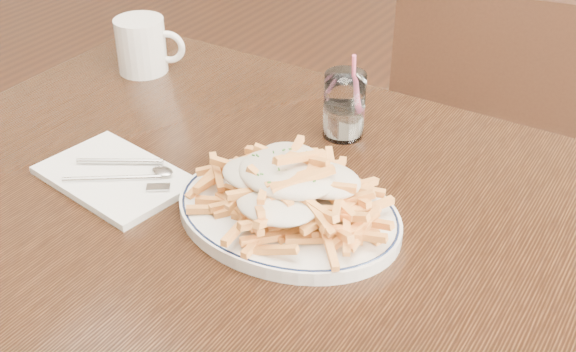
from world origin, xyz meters
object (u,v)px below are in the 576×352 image
Objects in this scene: table at (278,250)px; fries_plate at (288,213)px; chair_far at (480,135)px; coffee_mug at (143,45)px; loaded_fries at (288,182)px; water_glass at (344,109)px.

fries_plate reaches higher than table.
chair_far reaches higher than coffee_mug.
coffee_mug is at bearing 151.68° from fries_plate.
loaded_fries is at bearing -91.43° from chair_far.
table is at bearing 144.57° from fries_plate.
chair_far is 0.66m from water_glass.
table is 0.25m from water_glass.
fries_plate is (0.03, -0.02, 0.09)m from table.
chair_far is 2.54× the size of fries_plate.
water_glass reaches higher than chair_far.
loaded_fries is at bearing -35.43° from table.
water_glass is (-0.07, -0.57, 0.31)m from chair_far.
fries_plate is at bearing -91.43° from chair_far.
fries_plate is 0.25m from water_glass.
chair_far is 0.81m from coffee_mug.
coffee_mug is at bearing 177.99° from water_glass.
coffee_mug is (-0.44, 0.23, 0.13)m from table.
water_glass reaches higher than fries_plate.
coffee_mug is (-0.43, 0.01, 0.00)m from water_glass.
chair_far is 5.98× the size of water_glass.
water_glass is (-0.02, 0.22, 0.12)m from table.
loaded_fries is (-0.02, -0.81, 0.33)m from chair_far.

